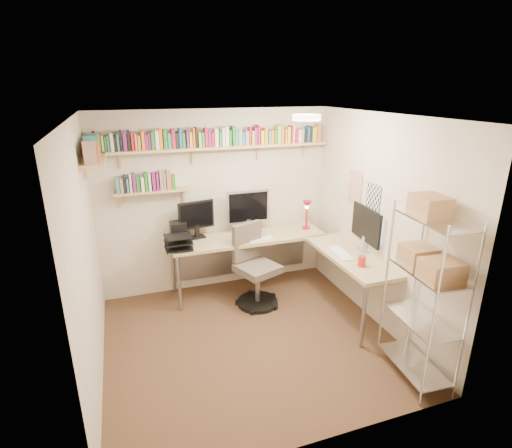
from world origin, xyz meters
The scene contains 6 objects.
ground centered at (0.00, 0.00, 0.00)m, with size 3.20×3.20×0.00m, color #422B1C.
room_shell centered at (0.00, 0.00, 1.55)m, with size 3.24×3.04×2.52m.
wall_shelves centered at (-0.41, 1.30, 2.02)m, with size 3.12×1.09×0.80m.
corner_desk centered at (0.50, 0.91, 0.81)m, with size 2.53×2.10×1.43m.
office_chair centered at (0.32, 0.79, 0.46)m, with size 0.62×0.63×1.09m.
wire_rack centered at (1.36, -1.08, 1.25)m, with size 0.44×0.79×1.86m.
Camera 1 is at (-1.21, -3.72, 2.78)m, focal length 28.00 mm.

